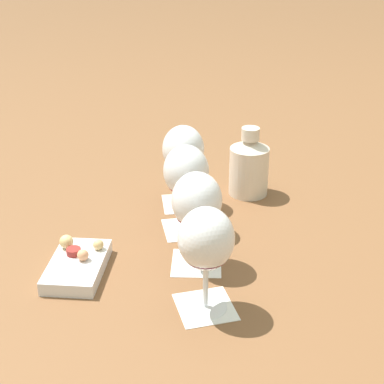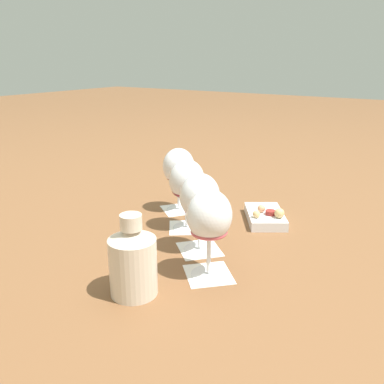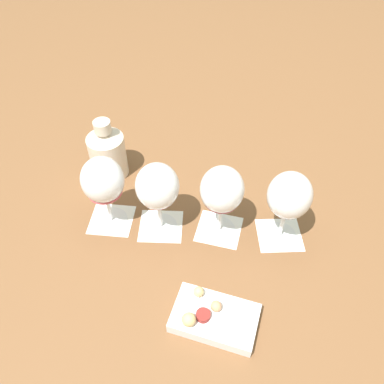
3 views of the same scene
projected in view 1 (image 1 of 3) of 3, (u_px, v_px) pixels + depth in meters
ground_plane at (192, 247)px, 1.17m from camera, size 8.00×8.00×0.00m
tasting_card_0 at (184, 203)px, 1.34m from camera, size 0.13×0.14×0.00m
tasting_card_1 at (186, 229)px, 1.23m from camera, size 0.13×0.13×0.00m
tasting_card_2 at (197, 263)px, 1.11m from camera, size 0.13×0.13×0.00m
tasting_card_3 at (205, 307)px, 0.99m from camera, size 0.13×0.13×0.00m
wine_glass_0 at (183, 152)px, 1.28m from camera, size 0.09×0.09×0.18m
wine_glass_1 at (186, 175)px, 1.18m from camera, size 0.09×0.09×0.18m
wine_glass_2 at (197, 204)px, 1.06m from camera, size 0.09×0.09×0.18m
wine_glass_3 at (206, 243)px, 0.94m from camera, size 0.09×0.09×0.18m
ceramic_vase at (249, 166)px, 1.36m from camera, size 0.09×0.09×0.16m
snack_dish at (77, 264)px, 1.08m from camera, size 0.17×0.19×0.05m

